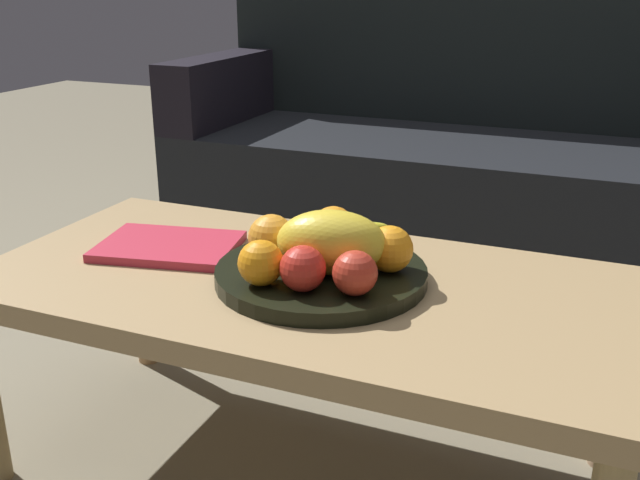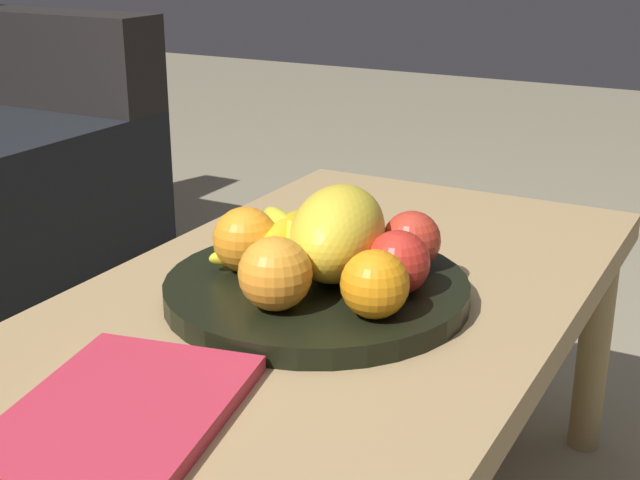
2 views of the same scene
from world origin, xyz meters
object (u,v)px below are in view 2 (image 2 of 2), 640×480
object	(u,v)px
apple_right	(412,240)
magazine	(121,413)
coffee_table	(302,346)
orange_front	(276,274)
banana_bunch	(280,244)
orange_left	(246,240)
orange_back	(339,219)
fruit_bowl	(320,291)
apple_left	(398,262)
orange_right	(375,284)
melon_large_front	(338,233)

from	to	relation	value
apple_right	magazine	world-z (taller)	apple_right
coffee_table	magazine	world-z (taller)	magazine
apple_right	orange_front	bearing A→B (deg)	156.24
apple_right	banana_bunch	size ratio (longest dim) A/B	0.45
coffee_table	orange_left	size ratio (longest dim) A/B	14.24
orange_front	orange_back	xyz separation A→B (m)	(0.20, 0.03, -0.00)
fruit_bowl	apple_right	bearing A→B (deg)	-40.41
orange_front	apple_right	xyz separation A→B (m)	(0.18, -0.08, -0.00)
coffee_table	orange_front	world-z (taller)	orange_front
coffee_table	banana_bunch	distance (m)	0.13
orange_front	apple_left	world-z (taller)	orange_front
apple_right	orange_left	bearing A→B (deg)	121.25
coffee_table	fruit_bowl	bearing A→B (deg)	-7.67
fruit_bowl	banana_bunch	distance (m)	0.08
fruit_bowl	orange_left	distance (m)	0.11
orange_right	magazine	world-z (taller)	orange_right
melon_large_front	apple_right	size ratio (longest dim) A/B	2.55
orange_right	apple_left	distance (m)	0.07
coffee_table	banana_bunch	bearing A→B (deg)	48.26
apple_right	banana_bunch	distance (m)	0.16
orange_right	banana_bunch	size ratio (longest dim) A/B	0.47
fruit_bowl	melon_large_front	xyz separation A→B (m)	(0.02, -0.01, 0.07)
coffee_table	orange_right	distance (m)	0.15
banana_bunch	magazine	size ratio (longest dim) A/B	0.62
apple_left	banana_bunch	distance (m)	0.16
coffee_table	magazine	xyz separation A→B (m)	(-0.28, 0.02, 0.05)
magazine	apple_right	bearing A→B (deg)	-25.93
orange_back	coffee_table	bearing A→B (deg)	-168.94
orange_right	fruit_bowl	bearing A→B (deg)	58.44
orange_left	banana_bunch	xyz separation A→B (m)	(0.03, -0.03, -0.01)
melon_large_front	orange_back	bearing A→B (deg)	26.80
orange_left	magazine	size ratio (longest dim) A/B	0.31
coffee_table	apple_right	bearing A→B (deg)	-33.16
fruit_bowl	melon_large_front	distance (m)	0.07
melon_large_front	apple_right	bearing A→B (deg)	-45.23
coffee_table	orange_back	xyz separation A→B (m)	(0.14, 0.03, 0.11)
fruit_bowl	orange_right	bearing A→B (deg)	-121.56
orange_front	orange_right	bearing A→B (deg)	-72.61
coffee_table	apple_right	xyz separation A→B (m)	(0.12, -0.08, 0.10)
fruit_bowl	magazine	world-z (taller)	fruit_bowl
coffee_table	apple_left	xyz separation A→B (m)	(0.04, -0.10, 0.11)
banana_bunch	magazine	bearing A→B (deg)	-173.57
melon_large_front	banana_bunch	xyz separation A→B (m)	(-0.00, 0.08, -0.03)
orange_left	apple_right	distance (m)	0.20
coffee_table	orange_back	distance (m)	0.18
apple_left	banana_bunch	bearing A→B (deg)	86.17
fruit_bowl	orange_right	world-z (taller)	orange_right
orange_right	apple_right	size ratio (longest dim) A/B	1.04
melon_large_front	magazine	bearing A→B (deg)	173.63
magazine	banana_bunch	bearing A→B (deg)	-5.22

